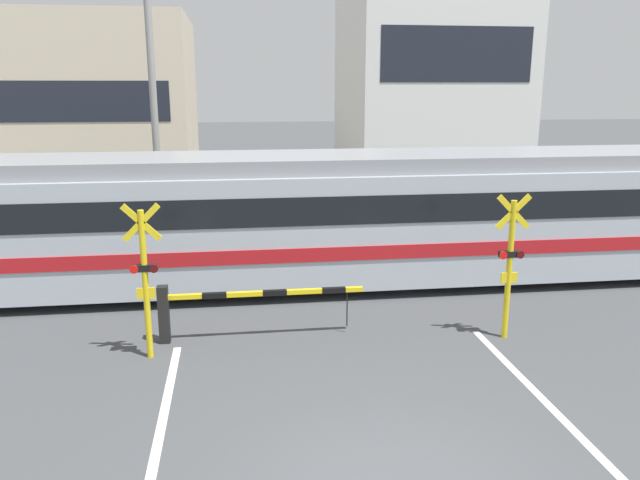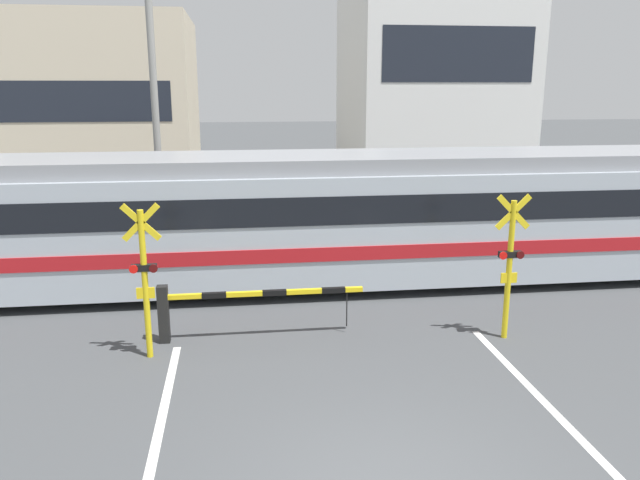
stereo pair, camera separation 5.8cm
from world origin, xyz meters
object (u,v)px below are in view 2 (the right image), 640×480
object	(u,v)px
commuter_train	(332,215)
crossing_barrier_far	(372,228)
crossing_signal_right	(510,261)
crossing_signal_left	(144,275)
crossing_barrier_near	(217,303)
pedestrian	(263,202)

from	to	relation	value
commuter_train	crossing_barrier_far	xyz separation A→B (m)	(1.61, 2.71, -0.98)
crossing_barrier_far	crossing_signal_right	distance (m)	6.79
crossing_signal_left	crossing_barrier_far	bearing A→B (deg)	50.03
crossing_signal_right	crossing_barrier_near	bearing A→B (deg)	173.31
commuter_train	crossing_signal_right	xyz separation A→B (m)	(2.83, -3.92, -0.15)
commuter_train	crossing_signal_left	world-z (taller)	commuter_train
crossing_barrier_near	pedestrian	bearing A→B (deg)	82.50
crossing_barrier_far	pedestrian	size ratio (longest dim) A/B	2.55
commuter_train	crossing_signal_right	size ratio (longest dim) A/B	7.24
commuter_train	pedestrian	bearing A→B (deg)	102.13
crossing_signal_right	crossing_barrier_far	bearing A→B (deg)	100.40
crossing_signal_left	pedestrian	distance (m)	10.86
crossing_barrier_far	commuter_train	bearing A→B (deg)	-120.74
pedestrian	commuter_train	bearing A→B (deg)	-77.87
crossing_barrier_near	crossing_signal_left	world-z (taller)	crossing_signal_left
pedestrian	crossing_barrier_far	bearing A→B (deg)	-52.27
commuter_train	crossing_signal_right	world-z (taller)	commuter_train
commuter_train	crossing_barrier_far	size ratio (longest dim) A/B	5.21
crossing_barrier_far	crossing_signal_right	xyz separation A→B (m)	(1.22, -6.62, 0.83)
crossing_barrier_near	pedestrian	xyz separation A→B (m)	(1.30, 9.90, 0.15)
crossing_signal_left	crossing_signal_right	world-z (taller)	same
crossing_barrier_far	crossing_signal_right	world-z (taller)	crossing_signal_right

